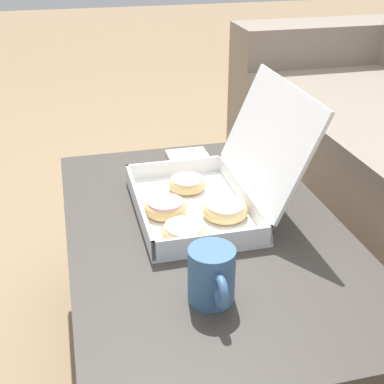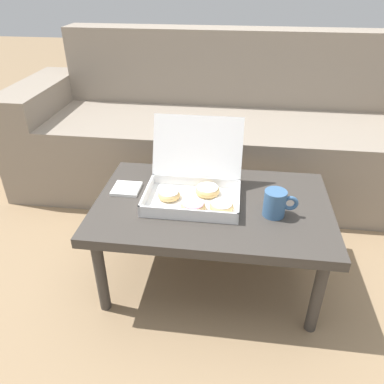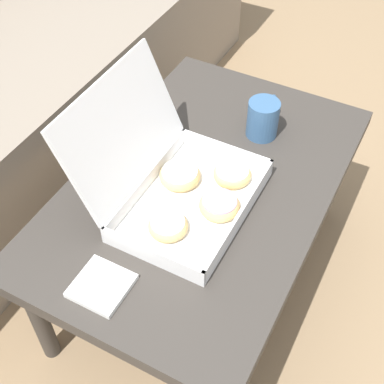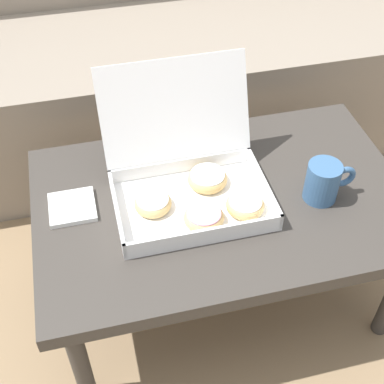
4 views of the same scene
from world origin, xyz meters
TOP-DOWN VIEW (x-y plane):
  - ground_plane at (0.00, 0.00)m, footprint 12.00×12.00m
  - coffee_table at (0.00, -0.09)m, footprint 0.94×0.60m
  - pastry_box at (-0.07, -0.06)m, footprint 0.38×0.36m
  - coffee_mug at (0.24, -0.14)m, footprint 0.13×0.08m
  - napkin_stack at (-0.37, -0.04)m, footprint 0.11×0.11m

SIDE VIEW (x-z plane):
  - ground_plane at x=0.00m, z-range 0.00..0.00m
  - coffee_table at x=0.00m, z-range 0.16..0.55m
  - napkin_stack at x=-0.37m, z-range 0.39..0.41m
  - coffee_mug at x=0.24m, z-range 0.39..0.50m
  - pastry_box at x=-0.07m, z-range 0.30..0.59m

